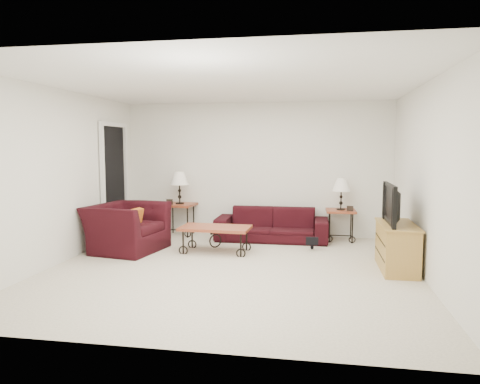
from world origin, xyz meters
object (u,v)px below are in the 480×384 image
(lamp_left, at_px, (180,188))
(tv_stand, at_px, (397,247))
(television, at_px, (397,204))
(coffee_table, at_px, (215,239))
(side_table_left, at_px, (180,219))
(backpack, at_px, (312,238))
(lamp_right, at_px, (341,194))
(sofa, at_px, (272,224))
(side_table_right, at_px, (340,225))
(armchair, at_px, (127,228))

(lamp_left, distance_m, tv_stand, 4.12)
(tv_stand, relative_size, television, 1.12)
(coffee_table, height_order, tv_stand, tv_stand)
(side_table_left, relative_size, coffee_table, 0.55)
(lamp_left, bearing_deg, backpack, -17.56)
(lamp_left, distance_m, lamp_right, 2.98)
(tv_stand, bearing_deg, side_table_left, 153.56)
(sofa, height_order, lamp_right, lamp_right)
(sofa, height_order, television, television)
(lamp_left, relative_size, lamp_right, 1.08)
(side_table_left, xyz_separation_m, television, (3.63, -1.81, 0.61))
(side_table_right, distance_m, lamp_right, 0.56)
(lamp_left, height_order, tv_stand, lamp_left)
(armchair, xyz_separation_m, tv_stand, (4.11, -0.43, -0.06))
(lamp_left, height_order, television, lamp_left)
(side_table_right, relative_size, lamp_right, 1.00)
(lamp_right, xyz_separation_m, television, (0.65, -1.81, 0.07))
(side_table_left, height_order, lamp_right, lamp_right)
(armchair, distance_m, tv_stand, 4.13)
(side_table_right, relative_size, television, 0.59)
(armchair, bearing_deg, television, -86.13)
(sofa, xyz_separation_m, tv_stand, (1.88, -1.63, 0.03))
(sofa, distance_m, armchair, 2.53)
(side_table_right, distance_m, tv_stand, 1.93)
(side_table_right, xyz_separation_m, coffee_table, (-2.01, -1.24, -0.07))
(lamp_left, bearing_deg, sofa, -5.82)
(lamp_right, relative_size, backpack, 1.41)
(side_table_left, bearing_deg, lamp_left, 0.00)
(armchair, height_order, backpack, armchair)
(armchair, xyz_separation_m, backpack, (2.95, 0.59, -0.18))
(side_table_right, distance_m, television, 2.03)
(coffee_table, bearing_deg, armchair, -174.33)
(tv_stand, distance_m, backpack, 1.55)
(side_table_left, xyz_separation_m, armchair, (-0.46, -1.38, 0.08))
(tv_stand, xyz_separation_m, backpack, (-1.15, 1.02, -0.12))
(tv_stand, bearing_deg, lamp_left, 153.56)
(coffee_table, relative_size, television, 1.16)
(backpack, bearing_deg, coffee_table, -143.23)
(armchair, bearing_deg, tv_stand, -86.10)
(side_table_left, distance_m, lamp_right, 3.03)
(side_table_right, xyz_separation_m, armchair, (-3.44, -1.38, 0.10))
(sofa, height_order, backpack, sofa)
(sofa, height_order, coffee_table, sofa)
(lamp_left, relative_size, television, 0.64)
(tv_stand, bearing_deg, coffee_table, 167.84)
(coffee_table, bearing_deg, sofa, 53.11)
(coffee_table, bearing_deg, tv_stand, -12.16)
(lamp_right, bearing_deg, lamp_left, -180.00)
(lamp_right, bearing_deg, armchair, -158.13)
(coffee_table, bearing_deg, lamp_left, 128.17)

